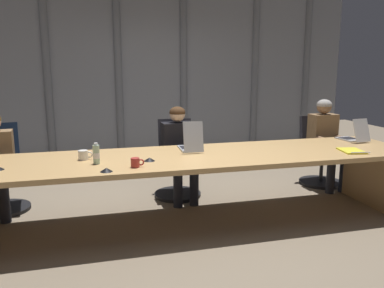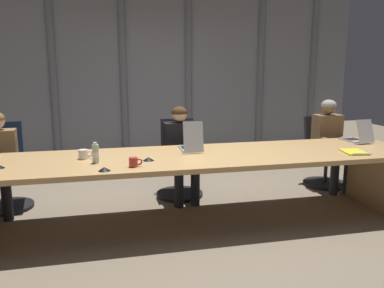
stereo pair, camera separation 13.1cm
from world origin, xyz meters
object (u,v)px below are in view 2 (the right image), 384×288
Objects in this scene: office_chair_left_end at (5,176)px; conference_mic_right_side at (104,169)px; laptop_center at (357,137)px; office_chair_center at (324,159)px; office_chair_left_mid at (179,167)px; coffee_mug_near at (84,154)px; coffee_mug_far at (134,162)px; person_left_mid at (181,147)px; conference_mic_left_side at (148,159)px; spiral_notepad at (354,152)px; laptop_left_mid at (191,145)px; person_center at (330,138)px; water_bottle_primary at (96,154)px.

office_chair_left_end is 1.83m from conference_mic_right_side.
office_chair_center is (-0.02, 0.66, -0.43)m from laptop_center.
coffee_mug_near is (-1.13, -0.85, 0.41)m from office_chair_left_mid.
coffee_mug_far is (0.47, -0.42, -0.00)m from coffee_mug_near.
conference_mic_right_side is at bearing -69.03° from coffee_mug_near.
office_chair_left_end is at bearing -96.72° from person_left_mid.
person_left_mid is 10.56× the size of conference_mic_right_side.
office_chair_center is at bearing 24.85° from coffee_mug_far.
coffee_mug_near is at bearing 110.97° from conference_mic_right_side.
conference_mic_left_side reaches higher than spiral_notepad.
office_chair_left_mid is 0.34m from person_left_mid.
laptop_left_mid is 0.88m from coffee_mug_far.
office_chair_center is 6.77× the size of coffee_mug_near.
person_left_mid is 8.22× the size of coffee_mug_near.
conference_mic_right_side reaches higher than spiral_notepad.
office_chair_left_end is at bearing 145.81° from conference_mic_left_side.
person_center is (-0.04, 0.50, -0.10)m from laptop_center.
conference_mic_right_side is (-0.94, -1.37, 0.38)m from office_chair_left_mid.
conference_mic_left_side is at bearing 35.01° from conference_mic_right_side.
office_chair_center is 8.69× the size of conference_mic_left_side.
spiral_notepad is at bearing -24.99° from office_chair_center.
office_chair_left_mid is 0.84× the size of person_left_mid.
conference_mic_right_side is (1.15, -1.37, 0.38)m from office_chair_left_end.
water_bottle_primary is 0.33m from conference_mic_right_side.
office_chair_left_mid is 8.88× the size of conference_mic_right_side.
coffee_mug_far is at bearing 40.84° from office_chair_left_end.
person_center reaches higher than coffee_mug_near.
person_left_mid is (-0.00, -0.16, 0.30)m from office_chair_left_mid.
office_chair_center reaches higher than coffee_mug_far.
conference_mic_right_side is (-0.43, -0.30, 0.00)m from conference_mic_left_side.
conference_mic_right_side is at bearing -161.27° from coffee_mug_far.
person_center reaches higher than coffee_mug_far.
office_chair_left_mid is 2.85× the size of spiral_notepad.
person_center is at bearing 12.23° from coffee_mug_near.
laptop_left_mid reaches higher than laptop_center.
spiral_notepad is at bearing 58.73° from office_chair_left_mid.
coffee_mug_near is 0.63m from coffee_mug_far.
laptop_center is 2.65m from conference_mic_left_side.
water_bottle_primary is (-3.07, -0.89, 0.14)m from person_center.
laptop_left_mid is 0.37× the size of person_left_mid.
person_left_mid is at bearing -91.76° from person_center.
water_bottle_primary is (-3.10, -1.05, 0.46)m from office_chair_center.
office_chair_left_mid is 2.10m from spiral_notepad.
water_bottle_primary is at bearing -171.67° from spiral_notepad.
office_chair_left_end is at bearing 137.99° from coffee_mug_far.
office_chair_center is 3.07m from coffee_mug_far.
laptop_left_mid is 1.04× the size of laptop_center.
coffee_mug_near reaches higher than spiral_notepad.
office_chair_center is at bearing -69.41° from laptop_left_mid.
office_chair_left_end is at bearing 135.53° from water_bottle_primary.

